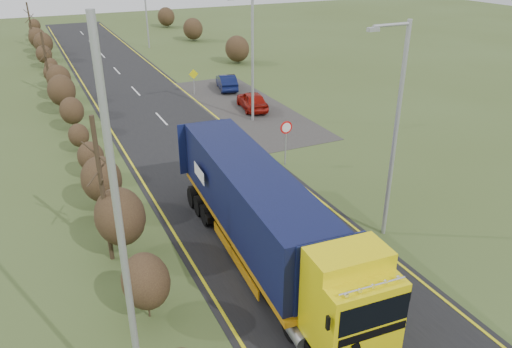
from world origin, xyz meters
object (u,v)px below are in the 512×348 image
object	(u,v)px
car_red_hatchback	(252,101)
car_blue_sedan	(227,82)
lorry	(263,216)
streetlight_near	(394,126)
speed_sign	(286,134)

from	to	relation	value
car_red_hatchback	car_blue_sedan	xyz separation A→B (m)	(0.37, 5.96, -0.04)
lorry	car_red_hatchback	bearing A→B (deg)	69.88
streetlight_near	speed_sign	xyz separation A→B (m)	(-0.29, 8.27, -3.12)
lorry	car_red_hatchback	xyz separation A→B (m)	(8.00, 18.20, -1.52)
lorry	car_red_hatchback	distance (m)	19.94
speed_sign	car_red_hatchback	bearing A→B (deg)	75.41
car_red_hatchback	car_blue_sedan	bearing A→B (deg)	-85.12
lorry	car_red_hatchback	world-z (taller)	lorry
lorry	speed_sign	world-z (taller)	lorry
car_blue_sedan	streetlight_near	size ratio (longest dim) A/B	0.43
car_red_hatchback	speed_sign	xyz separation A→B (m)	(-2.63, -10.11, 1.18)
lorry	streetlight_near	size ratio (longest dim) A/B	1.55
lorry	streetlight_near	distance (m)	6.31
car_red_hatchback	lorry	bearing A→B (deg)	74.72
streetlight_near	speed_sign	bearing A→B (deg)	91.99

